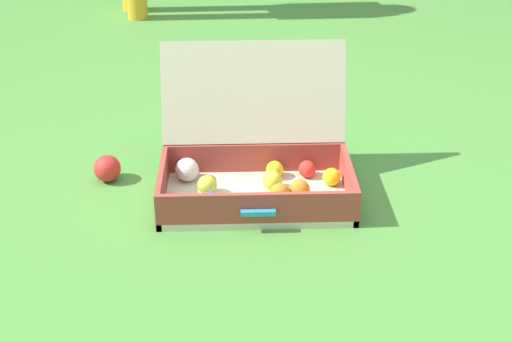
% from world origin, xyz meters
% --- Properties ---
extents(ground_plane, '(16.00, 16.00, 0.00)m').
position_xyz_m(ground_plane, '(0.00, 0.00, 0.00)').
color(ground_plane, '#4C8C38').
extents(open_suitcase, '(0.65, 0.52, 0.47)m').
position_xyz_m(open_suitcase, '(-0.01, 0.13, 0.11)').
color(open_suitcase, beige).
rests_on(open_suitcase, ground).
extents(stray_ball_on_grass, '(0.10, 0.10, 0.10)m').
position_xyz_m(stray_ball_on_grass, '(-0.54, 0.23, 0.05)').
color(stray_ball_on_grass, red).
rests_on(stray_ball_on_grass, ground).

